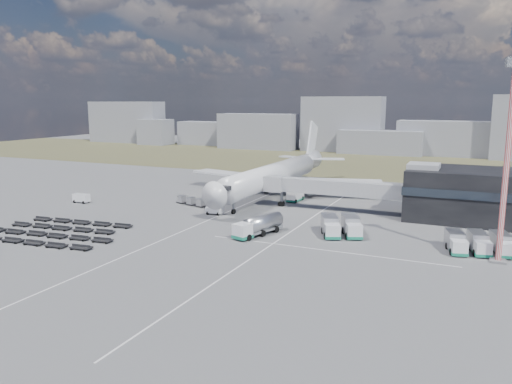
% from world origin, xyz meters
% --- Properties ---
extents(ground, '(420.00, 420.00, 0.00)m').
position_xyz_m(ground, '(0.00, 0.00, 0.00)').
color(ground, '#565659').
rests_on(ground, ground).
extents(grass_strip, '(420.00, 90.00, 0.01)m').
position_xyz_m(grass_strip, '(0.00, 110.00, 0.01)').
color(grass_strip, '#4C4C2D').
rests_on(grass_strip, ground).
extents(lane_markings, '(47.12, 110.00, 0.01)m').
position_xyz_m(lane_markings, '(9.77, 3.00, 0.01)').
color(lane_markings, silver).
rests_on(lane_markings, ground).
extents(terminal, '(30.40, 16.40, 11.00)m').
position_xyz_m(terminal, '(47.77, 23.96, 5.25)').
color(terminal, black).
rests_on(terminal, ground).
extents(jet_bridge, '(30.30, 3.80, 7.05)m').
position_xyz_m(jet_bridge, '(15.90, 20.42, 5.05)').
color(jet_bridge, '#939399').
rests_on(jet_bridge, ground).
extents(airliner, '(51.59, 64.53, 17.62)m').
position_xyz_m(airliner, '(0.00, 32.38, 5.29)').
color(airliner, silver).
rests_on(airliner, ground).
extents(skyline, '(300.84, 22.51, 25.83)m').
position_xyz_m(skyline, '(0.34, 147.06, 10.09)').
color(skyline, gray).
rests_on(skyline, ground).
extents(fuel_tanker, '(5.75, 11.03, 3.46)m').
position_xyz_m(fuel_tanker, '(11.59, -4.17, 1.73)').
color(fuel_tanker, silver).
rests_on(fuel_tanker, ground).
extents(pushback_tug, '(3.58, 2.25, 1.52)m').
position_xyz_m(pushback_tug, '(-3.42, 7.01, 0.76)').
color(pushback_tug, silver).
rests_on(pushback_tug, ground).
extents(utility_van, '(3.92, 1.85, 2.10)m').
position_xyz_m(utility_van, '(-37.35, 4.77, 1.05)').
color(utility_van, silver).
rests_on(utility_van, ground).
extents(catering_truck, '(2.62, 5.81, 2.62)m').
position_xyz_m(catering_truck, '(7.11, 27.18, 1.34)').
color(catering_truck, silver).
rests_on(catering_truck, ground).
extents(service_trucks_near, '(8.86, 9.50, 3.05)m').
position_xyz_m(service_trucks_near, '(24.80, 1.78, 1.66)').
color(service_trucks_near, silver).
rests_on(service_trucks_near, ground).
extents(service_trucks_far, '(10.58, 8.95, 2.79)m').
position_xyz_m(service_trucks_far, '(46.95, 0.76, 1.52)').
color(service_trucks_far, silver).
rests_on(service_trucks_far, ground).
extents(uld_row, '(11.81, 4.65, 1.64)m').
position_xyz_m(uld_row, '(-11.16, 12.43, 0.98)').
color(uld_row, black).
rests_on(uld_row, ground).
extents(baggage_dollies, '(27.61, 18.47, 0.81)m').
position_xyz_m(baggage_dollies, '(-22.45, -18.29, 0.41)').
color(baggage_dollies, black).
rests_on(baggage_dollies, ground).
extents(floodlight_mast, '(2.73, 2.25, 29.10)m').
position_xyz_m(floodlight_mast, '(49.65, -3.25, 14.58)').
color(floodlight_mast, red).
rests_on(floodlight_mast, ground).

